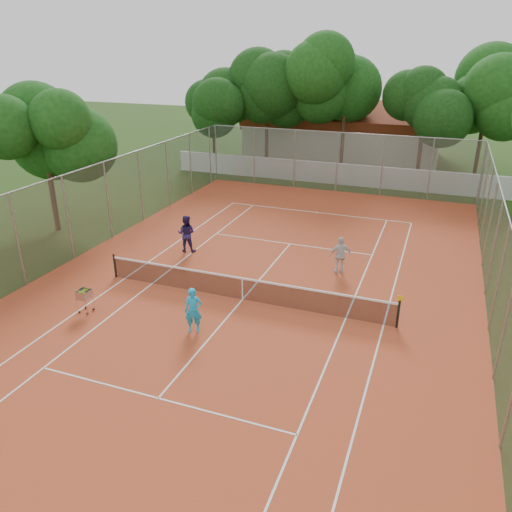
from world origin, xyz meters
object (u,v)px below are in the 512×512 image
(clubhouse, at_px, (344,131))
(player_far_right, at_px, (341,255))
(tennis_net, at_px, (243,288))
(player_near, at_px, (193,310))
(ball_hopper, at_px, (85,300))
(player_far_left, at_px, (186,234))

(clubhouse, relative_size, player_far_right, 9.76)
(tennis_net, distance_m, player_near, 2.89)
(tennis_net, xyz_separation_m, player_near, (-0.70, -2.78, 0.33))
(clubhouse, height_order, player_near, clubhouse)
(clubhouse, bearing_deg, player_far_right, -78.63)
(player_near, bearing_deg, ball_hopper, 159.54)
(tennis_net, bearing_deg, player_far_right, 51.57)
(clubhouse, bearing_deg, tennis_net, -86.05)
(clubhouse, relative_size, player_near, 9.95)
(player_far_right, bearing_deg, ball_hopper, 14.85)
(clubhouse, bearing_deg, player_far_left, -95.50)
(clubhouse, distance_m, ball_hopper, 32.19)
(player_far_right, relative_size, ball_hopper, 1.70)
(player_far_left, height_order, ball_hopper, player_far_left)
(clubhouse, distance_m, player_far_right, 25.69)
(clubhouse, relative_size, ball_hopper, 16.56)
(player_far_left, xyz_separation_m, player_far_right, (7.49, 0.13, -0.07))
(player_near, relative_size, ball_hopper, 1.66)
(player_near, bearing_deg, player_far_left, 96.67)
(player_far_right, xyz_separation_m, ball_hopper, (-8.20, -6.84, -0.34))
(ball_hopper, bearing_deg, clubhouse, 100.45)
(tennis_net, distance_m, clubhouse, 29.12)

